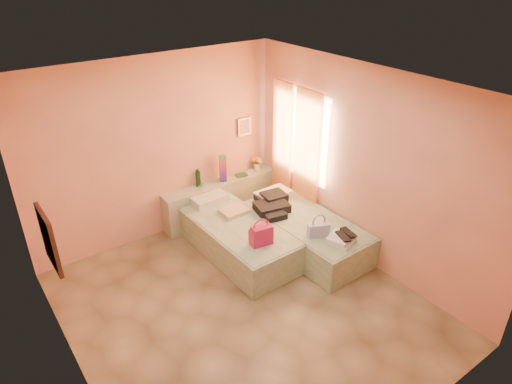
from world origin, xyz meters
TOP-DOWN VIEW (x-y plane):
  - ground at (0.00, 0.00)m, footprint 4.50×4.50m
  - room_walls at (0.21, 0.57)m, footprint 4.02×4.51m
  - headboard_ledge at (0.98, 2.10)m, footprint 2.05×0.30m
  - bed_left at (0.60, 1.05)m, footprint 0.94×2.02m
  - bed_right at (1.50, 0.56)m, footprint 0.94×2.02m
  - water_bottle at (0.61, 2.18)m, footprint 0.08×0.08m
  - rainbow_box at (1.03, 2.10)m, footprint 0.13×0.13m
  - small_dish at (0.64, 2.18)m, footprint 0.14×0.14m
  - green_book at (1.38, 2.07)m, footprint 0.21×0.17m
  - flower_vase at (1.76, 2.14)m, footprint 0.23×0.23m
  - magenta_handbag at (0.58, 0.45)m, footprint 0.32×0.21m
  - khaki_garment at (0.72, 1.34)m, footprint 0.39×0.31m
  - clothes_pile at (1.28, 1.06)m, footprint 0.58×0.58m
  - blue_handbag at (1.34, 0.13)m, footprint 0.32×0.24m
  - towel_stack at (1.48, -0.18)m, footprint 0.43×0.39m
  - sandal_pair at (1.54, -0.20)m, footprint 0.27×0.32m

SIDE VIEW (x-z plane):
  - ground at x=0.00m, z-range 0.00..0.00m
  - bed_left at x=0.60m, z-range 0.00..0.50m
  - bed_right at x=1.50m, z-range 0.00..0.50m
  - headboard_ledge at x=0.98m, z-range 0.00..0.65m
  - khaki_garment at x=0.72m, z-range 0.50..0.57m
  - towel_stack at x=1.48m, z-range 0.50..0.60m
  - clothes_pile at x=1.28m, z-range 0.50..0.66m
  - blue_handbag at x=1.34m, z-range 0.50..0.69m
  - sandal_pair at x=1.54m, z-range 0.60..0.63m
  - magenta_handbag at x=0.58m, z-range 0.50..0.78m
  - small_dish at x=0.64m, z-range 0.65..0.68m
  - green_book at x=1.38m, z-range 0.65..0.68m
  - flower_vase at x=1.76m, z-range 0.65..0.91m
  - water_bottle at x=0.61m, z-range 0.65..0.93m
  - rainbow_box at x=1.03m, z-range 0.65..1.10m
  - room_walls at x=0.21m, z-range 0.38..3.19m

